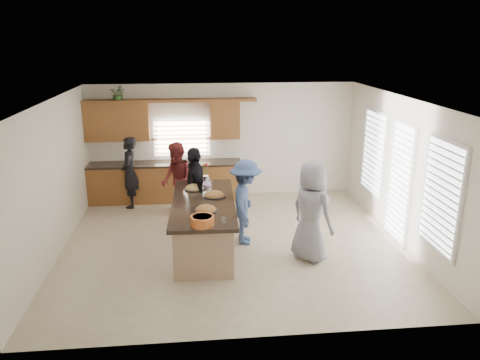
{
  "coord_description": "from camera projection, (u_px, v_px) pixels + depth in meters",
  "views": [
    {
      "loc": [
        -0.71,
        -8.34,
        3.88
      ],
      "look_at": [
        0.18,
        0.46,
        1.15
      ],
      "focal_mm": 35.0,
      "sensor_mm": 36.0,
      "label": 1
    }
  ],
  "objects": [
    {
      "name": "platter_mid",
      "position": [
        215.0,
        195.0,
        8.89
      ],
      "size": [
        0.41,
        0.41,
        0.17
      ],
      "color": "black",
      "rests_on": "island"
    },
    {
      "name": "flower_vase",
      "position": [
        206.0,
        172.0,
        9.65
      ],
      "size": [
        0.14,
        0.14,
        0.43
      ],
      "color": "silver",
      "rests_on": "island"
    },
    {
      "name": "platter_back",
      "position": [
        194.0,
        188.0,
        9.3
      ],
      "size": [
        0.39,
        0.39,
        0.16
      ],
      "color": "black",
      "rests_on": "island"
    },
    {
      "name": "floor",
      "position": [
        233.0,
        243.0,
        9.14
      ],
      "size": [
        6.5,
        6.5,
        0.0
      ],
      "primitive_type": "plane",
      "color": "beige",
      "rests_on": "ground"
    },
    {
      "name": "right_wall_glazing",
      "position": [
        401.0,
        175.0,
        8.92
      ],
      "size": [
        0.06,
        4.0,
        2.25
      ],
      "color": "white",
      "rests_on": "ground"
    },
    {
      "name": "plate_stack",
      "position": [
        204.0,
        184.0,
        9.58
      ],
      "size": [
        0.25,
        0.25,
        0.04
      ],
      "primitive_type": "cylinder",
      "color": "#BD94D7",
      "rests_on": "island"
    },
    {
      "name": "salad_bowl",
      "position": [
        202.0,
        220.0,
        7.53
      ],
      "size": [
        0.39,
        0.39,
        0.16
      ],
      "color": "#D36426",
      "rests_on": "island"
    },
    {
      "name": "back_cabinetry",
      "position": [
        163.0,
        164.0,
        11.33
      ],
      "size": [
        4.08,
        0.66,
        2.46
      ],
      "color": "brown",
      "rests_on": "ground"
    },
    {
      "name": "platter_front",
      "position": [
        206.0,
        210.0,
        8.15
      ],
      "size": [
        0.41,
        0.41,
        0.16
      ],
      "color": "black",
      "rests_on": "island"
    },
    {
      "name": "woman_left_front",
      "position": [
        195.0,
        189.0,
        9.58
      ],
      "size": [
        0.66,
        1.1,
        1.75
      ],
      "primitive_type": "imported",
      "rotation": [
        0.0,
        0.0,
        -1.33
      ],
      "color": "black",
      "rests_on": "ground"
    },
    {
      "name": "clear_cup",
      "position": [
        224.0,
        220.0,
        7.65
      ],
      "size": [
        0.07,
        0.07,
        0.09
      ],
      "primitive_type": "cylinder",
      "color": "white",
      "rests_on": "island"
    },
    {
      "name": "room_shell",
      "position": [
        233.0,
        149.0,
        8.58
      ],
      "size": [
        6.52,
        6.02,
        2.81
      ],
      "color": "silver",
      "rests_on": "ground"
    },
    {
      "name": "woman_left_mid",
      "position": [
        177.0,
        181.0,
        10.25
      ],
      "size": [
        0.88,
        0.99,
        1.69
      ],
      "primitive_type": "imported",
      "rotation": [
        0.0,
        0.0,
        -1.22
      ],
      "color": "maroon",
      "rests_on": "ground"
    },
    {
      "name": "island",
      "position": [
        204.0,
        226.0,
        8.8
      ],
      "size": [
        1.23,
        2.73,
        0.95
      ],
      "rotation": [
        0.0,
        0.0,
        -0.03
      ],
      "color": "tan",
      "rests_on": "ground"
    },
    {
      "name": "woman_left_back",
      "position": [
        130.0,
        173.0,
        10.88
      ],
      "size": [
        0.41,
        0.62,
        1.67
      ],
      "primitive_type": "imported",
      "rotation": [
        0.0,
        0.0,
        -1.59
      ],
      "color": "black",
      "rests_on": "ground"
    },
    {
      "name": "woman_right_front",
      "position": [
        311.0,
        211.0,
        8.26
      ],
      "size": [
        0.96,
        1.06,
        1.82
      ],
      "primitive_type": "imported",
      "rotation": [
        0.0,
        0.0,
        2.12
      ],
      "color": "gray",
      "rests_on": "ground"
    },
    {
      "name": "potted_plant",
      "position": [
        119.0,
        94.0,
        10.82
      ],
      "size": [
        0.44,
        0.41,
        0.4
      ],
      "primitive_type": "imported",
      "rotation": [
        0.0,
        0.0,
        -0.34
      ],
      "color": "#3B6E2C",
      "rests_on": "back_cabinetry"
    },
    {
      "name": "woman_right_back",
      "position": [
        246.0,
        202.0,
        8.95
      ],
      "size": [
        0.78,
        1.16,
        1.67
      ],
      "primitive_type": "imported",
      "rotation": [
        0.0,
        0.0,
        1.41
      ],
      "color": "#394F7D",
      "rests_on": "ground"
    }
  ]
}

